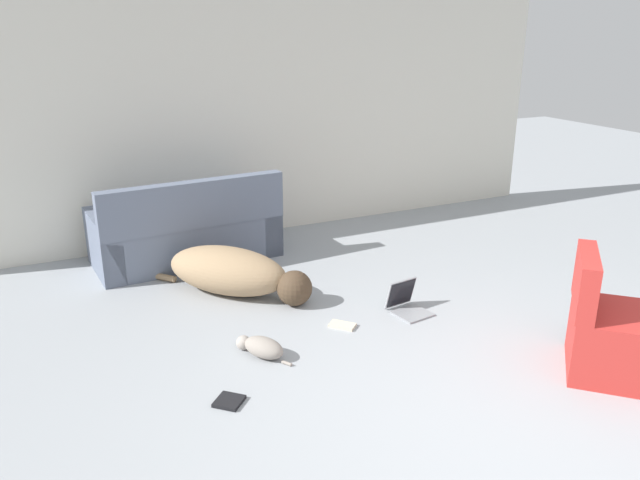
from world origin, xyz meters
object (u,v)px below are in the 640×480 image
at_px(couch, 187,233).
at_px(cat, 261,347).
at_px(laptop_open, 406,301).
at_px(dog, 234,272).
at_px(book_cream, 342,325).
at_px(book_black, 229,401).
at_px(side_chair, 613,334).

relative_size(couch, cat, 4.02).
relative_size(couch, laptop_open, 5.08).
distance_m(cat, laptop_open, 1.38).
bearing_deg(dog, cat, -49.93).
bearing_deg(book_cream, cat, -168.49).
xyz_separation_m(dog, book_black, (-0.57, -1.63, -0.19)).
distance_m(dog, laptop_open, 1.54).
bearing_deg(laptop_open, couch, 116.00).
xyz_separation_m(book_cream, book_black, (-1.15, -0.63, 0.00)).
height_order(cat, book_black, cat).
bearing_deg(cat, dog, -39.01).
distance_m(cat, book_black, 0.62).
distance_m(book_cream, book_black, 1.31).
bearing_deg(couch, book_cream, 106.08).
distance_m(dog, cat, 1.17).
bearing_deg(book_black, dog, 70.55).
bearing_deg(couch, cat, 85.71).
height_order(cat, laptop_open, laptop_open).
relative_size(cat, side_chair, 0.53).
bearing_deg(dog, book_cream, -11.39).
distance_m(couch, side_chair, 4.01).
height_order(laptop_open, book_cream, laptop_open).
xyz_separation_m(couch, dog, (0.16, -1.02, -0.08)).
bearing_deg(side_chair, book_cream, 88.63).
bearing_deg(book_cream, book_black, -151.31).
height_order(book_black, side_chair, side_chair).
relative_size(book_cream, book_black, 0.98).
height_order(laptop_open, side_chair, side_chair).
bearing_deg(side_chair, laptop_open, 71.81).
distance_m(laptop_open, side_chair, 1.63).
xyz_separation_m(couch, cat, (-0.01, -2.17, -0.22)).
bearing_deg(cat, couch, -30.72).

